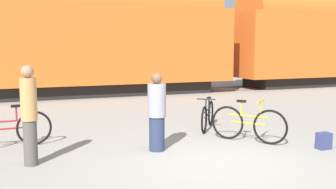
{
  "coord_description": "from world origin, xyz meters",
  "views": [
    {
      "loc": [
        -3.34,
        -6.09,
        2.1
      ],
      "look_at": [
        -0.43,
        1.49,
        1.1
      ],
      "focal_mm": 42.0,
      "sensor_mm": 36.0,
      "label": 1
    }
  ],
  "objects_px": {
    "bicycle_maroon": "(8,129)",
    "bicycle_black": "(208,115)",
    "freight_train": "(100,32)",
    "backpack": "(324,141)",
    "bicycle_yellow": "(248,124)",
    "person_in_grey": "(157,113)",
    "person_in_tan": "(29,114)"
  },
  "relations": [
    {
      "from": "bicycle_maroon",
      "to": "bicycle_black",
      "type": "height_order",
      "value": "bicycle_maroon"
    },
    {
      "from": "freight_train",
      "to": "bicycle_black",
      "type": "xyz_separation_m",
      "value": [
        1.13,
        -8.04,
        -2.33
      ]
    },
    {
      "from": "bicycle_maroon",
      "to": "backpack",
      "type": "bearing_deg",
      "value": -21.84
    },
    {
      "from": "freight_train",
      "to": "backpack",
      "type": "distance_m",
      "value": 11.22
    },
    {
      "from": "backpack",
      "to": "bicycle_maroon",
      "type": "bearing_deg",
      "value": 158.16
    },
    {
      "from": "bicycle_yellow",
      "to": "bicycle_black",
      "type": "xyz_separation_m",
      "value": [
        -0.23,
        1.53,
        -0.05
      ]
    },
    {
      "from": "bicycle_maroon",
      "to": "bicycle_black",
      "type": "distance_m",
      "value": 4.72
    },
    {
      "from": "person_in_grey",
      "to": "freight_train",
      "type": "bearing_deg",
      "value": -82.76
    },
    {
      "from": "bicycle_yellow",
      "to": "person_in_tan",
      "type": "distance_m",
      "value": 4.58
    },
    {
      "from": "bicycle_maroon",
      "to": "bicycle_yellow",
      "type": "bearing_deg",
      "value": -15.05
    },
    {
      "from": "freight_train",
      "to": "person_in_tan",
      "type": "xyz_separation_m",
      "value": [
        -3.19,
        -9.68,
        -1.76
      ]
    },
    {
      "from": "bicycle_black",
      "to": "bicycle_maroon",
      "type": "bearing_deg",
      "value": -177.63
    },
    {
      "from": "bicycle_black",
      "to": "person_in_tan",
      "type": "bearing_deg",
      "value": -159.12
    },
    {
      "from": "bicycle_black",
      "to": "backpack",
      "type": "xyz_separation_m",
      "value": [
        1.34,
        -2.62,
        -0.18
      ]
    },
    {
      "from": "bicycle_yellow",
      "to": "person_in_grey",
      "type": "relative_size",
      "value": 0.88
    },
    {
      "from": "freight_train",
      "to": "person_in_tan",
      "type": "bearing_deg",
      "value": -108.22
    },
    {
      "from": "person_in_grey",
      "to": "backpack",
      "type": "height_order",
      "value": "person_in_grey"
    },
    {
      "from": "person_in_tan",
      "to": "backpack",
      "type": "relative_size",
      "value": 5.23
    },
    {
      "from": "bicycle_black",
      "to": "person_in_grey",
      "type": "bearing_deg",
      "value": -141.52
    },
    {
      "from": "person_in_grey",
      "to": "backpack",
      "type": "xyz_separation_m",
      "value": [
        3.24,
        -1.11,
        -0.61
      ]
    },
    {
      "from": "person_in_tan",
      "to": "bicycle_maroon",
      "type": "bearing_deg",
      "value": -104.93
    },
    {
      "from": "freight_train",
      "to": "bicycle_maroon",
      "type": "height_order",
      "value": "freight_train"
    },
    {
      "from": "bicycle_yellow",
      "to": "person_in_grey",
      "type": "height_order",
      "value": "person_in_grey"
    },
    {
      "from": "bicycle_black",
      "to": "person_in_tan",
      "type": "distance_m",
      "value": 4.65
    },
    {
      "from": "bicycle_yellow",
      "to": "backpack",
      "type": "height_order",
      "value": "bicycle_yellow"
    },
    {
      "from": "person_in_grey",
      "to": "person_in_tan",
      "type": "bearing_deg",
      "value": 15.09
    },
    {
      "from": "freight_train",
      "to": "bicycle_yellow",
      "type": "distance_m",
      "value": 9.92
    },
    {
      "from": "freight_train",
      "to": "backpack",
      "type": "relative_size",
      "value": 107.79
    },
    {
      "from": "bicycle_yellow",
      "to": "backpack",
      "type": "distance_m",
      "value": 1.58
    },
    {
      "from": "freight_train",
      "to": "person_in_grey",
      "type": "bearing_deg",
      "value": -94.63
    },
    {
      "from": "person_in_tan",
      "to": "freight_train",
      "type": "bearing_deg",
      "value": -138.73
    },
    {
      "from": "bicycle_yellow",
      "to": "backpack",
      "type": "relative_size",
      "value": 4.1
    }
  ]
}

